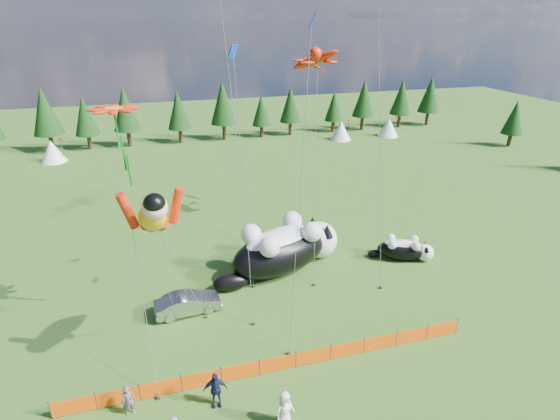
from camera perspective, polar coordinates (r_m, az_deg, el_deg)
ground at (r=26.95m, az=-2.08°, el=-15.98°), size 160.00×160.00×0.00m
safety_fence at (r=24.44m, az=-0.29°, el=-19.45°), size 22.06×0.06×1.10m
tree_line at (r=66.59m, az=-11.78°, el=12.04°), size 90.00×4.00×8.00m
festival_tents at (r=64.12m, az=-1.22°, el=9.69°), size 50.00×3.20×2.80m
cat_large at (r=32.06m, az=0.74°, el=-4.86°), size 10.24×6.24×3.83m
cat_small at (r=35.12m, az=15.98°, el=-4.92°), size 4.76×3.13×1.81m
car at (r=28.81m, az=-11.94°, el=-11.84°), size 4.27×1.83×1.37m
spectator_a at (r=23.41m, az=-19.18°, el=-22.47°), size 0.66×0.48×1.67m
spectator_c at (r=22.76m, az=-8.43°, el=-22.19°), size 1.21×0.71×1.97m
spectator_e at (r=21.80m, az=0.61°, el=-24.59°), size 1.11×0.93×1.95m
superhero_kite at (r=20.93m, az=-16.17°, el=-0.84°), size 4.42×5.85×11.26m
gecko_kite at (r=35.54m, az=4.62°, el=18.95°), size 6.15×12.56×16.98m
flower_kite at (r=22.86m, az=-20.82°, el=11.77°), size 2.81×6.97×14.20m
diamond_kite_a at (r=24.90m, az=-5.99°, el=18.05°), size 0.93×3.85×16.34m
diamond_kite_c at (r=21.53m, az=4.05°, el=21.72°), size 1.98×2.90×17.96m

